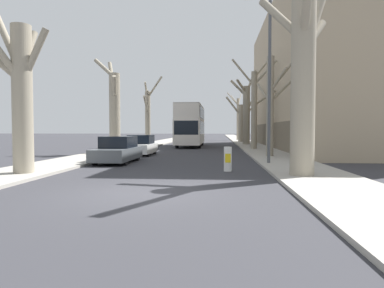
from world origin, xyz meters
TOP-DOWN VIEW (x-y plane):
  - ground_plane at (0.00, 0.00)m, footprint 300.00×300.00m
  - sidewalk_left at (-5.96, 50.00)m, footprint 3.13×120.00m
  - sidewalk_right at (5.96, 50.00)m, footprint 3.13×120.00m
  - building_facade_right at (12.52, 26.10)m, footprint 10.08×33.11m
  - street_tree_left_0 at (-5.59, 3.28)m, footprint 3.47×2.82m
  - street_tree_left_1 at (-5.54, 15.44)m, footprint 2.27×2.72m
  - street_tree_left_2 at (-5.38, 26.95)m, footprint 1.95×2.75m
  - street_tree_right_0 at (5.41, 3.40)m, footprint 2.72×4.53m
  - street_tree_right_1 at (5.76, 13.16)m, footprint 3.33×2.43m
  - street_tree_right_2 at (5.55, 21.73)m, footprint 4.56×2.51m
  - street_tree_right_3 at (5.50, 31.13)m, footprint 3.35×3.42m
  - street_tree_right_4 at (5.50, 39.92)m, footprint 4.46×0.97m
  - street_tree_right_5 at (5.55, 49.54)m, footprint 4.46×3.41m
  - double_decker_bus at (-0.78, 27.44)m, footprint 2.58×10.43m
  - parked_car_0 at (-3.34, 8.99)m, footprint 1.80×4.52m
  - parked_car_1 at (-3.34, 14.58)m, footprint 1.80×3.92m
  - lamp_post at (4.77, 8.18)m, footprint 1.40×0.20m
  - traffic_bollard at (2.69, 5.40)m, footprint 0.35×0.36m

SIDE VIEW (x-z plane):
  - ground_plane at x=0.00m, z-range 0.00..0.00m
  - sidewalk_left at x=-5.96m, z-range 0.00..0.12m
  - sidewalk_right at x=5.96m, z-range 0.00..0.12m
  - traffic_bollard at x=2.69m, z-range 0.00..1.08m
  - parked_car_1 at x=-3.34m, z-range -0.05..1.41m
  - parked_car_0 at x=-3.34m, z-range -0.05..1.42m
  - double_decker_bus at x=-0.78m, z-range 0.29..4.72m
  - street_tree_right_4 at x=5.50m, z-range -0.18..6.46m
  - street_tree_left_2 at x=-5.38m, z-range -0.41..7.22m
  - street_tree_left_1 at x=-5.54m, z-range -0.22..7.06m
  - street_tree_left_0 at x=-5.59m, z-range -0.14..7.06m
  - street_tree_right_1 at x=5.76m, z-range 0.08..7.12m
  - street_tree_right_0 at x=5.41m, z-range 0.02..7.54m
  - street_tree_right_3 at x=5.50m, z-range -0.62..8.53m
  - street_tree_right_2 at x=5.55m, z-range -0.19..8.35m
  - street_tree_right_5 at x=5.55m, z-range 0.02..8.25m
  - lamp_post at x=4.77m, z-range 0.47..9.19m
  - building_facade_right at x=12.52m, z-range -0.01..14.51m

